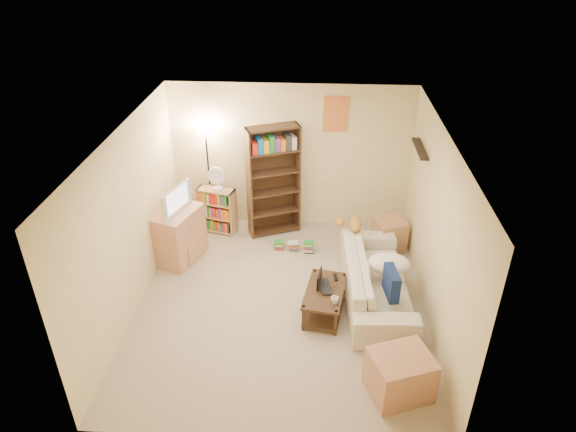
{
  "coord_description": "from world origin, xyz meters",
  "views": [
    {
      "loc": [
        0.46,
        -5.67,
        4.7
      ],
      "look_at": [
        0.06,
        0.63,
        1.05
      ],
      "focal_mm": 32.0,
      "sensor_mm": 36.0,
      "label": 1
    }
  ],
  "objects_px": {
    "sofa": "(376,279)",
    "side_table": "(389,234)",
    "end_cabinet": "(400,375)",
    "coffee_table": "(325,298)",
    "short_bookshelf": "(217,210)",
    "laptop": "(329,286)",
    "television": "(173,199)",
    "floor_lamp": "(207,151)",
    "mug": "(335,300)",
    "tv_stand": "(177,235)",
    "tabby_cat": "(353,223)",
    "tall_bookshelf": "(274,179)",
    "desk_fan": "(217,178)"
  },
  "relations": [
    {
      "from": "sofa",
      "to": "side_table",
      "type": "distance_m",
      "value": 1.35
    },
    {
      "from": "end_cabinet",
      "to": "coffee_table",
      "type": "bearing_deg",
      "value": 122.67
    },
    {
      "from": "end_cabinet",
      "to": "short_bookshelf",
      "type": "bearing_deg",
      "value": 128.54
    },
    {
      "from": "coffee_table",
      "to": "short_bookshelf",
      "type": "distance_m",
      "value": 2.76
    },
    {
      "from": "end_cabinet",
      "to": "laptop",
      "type": "bearing_deg",
      "value": 119.92
    },
    {
      "from": "television",
      "to": "end_cabinet",
      "type": "distance_m",
      "value": 4.11
    },
    {
      "from": "television",
      "to": "floor_lamp",
      "type": "distance_m",
      "value": 1.15
    },
    {
      "from": "mug",
      "to": "floor_lamp",
      "type": "relative_size",
      "value": 0.06
    },
    {
      "from": "tv_stand",
      "to": "floor_lamp",
      "type": "xyz_separation_m",
      "value": [
        0.33,
        1.05,
        0.98
      ]
    },
    {
      "from": "tabby_cat",
      "to": "tv_stand",
      "type": "xyz_separation_m",
      "value": [
        -2.71,
        -0.03,
        -0.3
      ]
    },
    {
      "from": "laptop",
      "to": "mug",
      "type": "relative_size",
      "value": 3.81
    },
    {
      "from": "tall_bookshelf",
      "to": "desk_fan",
      "type": "distance_m",
      "value": 0.93
    },
    {
      "from": "side_table",
      "to": "end_cabinet",
      "type": "height_order",
      "value": "end_cabinet"
    },
    {
      "from": "laptop",
      "to": "end_cabinet",
      "type": "bearing_deg",
      "value": -160.51
    },
    {
      "from": "tall_bookshelf",
      "to": "short_bookshelf",
      "type": "xyz_separation_m",
      "value": [
        -0.97,
        -0.05,
        -0.6
      ]
    },
    {
      "from": "television",
      "to": "side_table",
      "type": "xyz_separation_m",
      "value": [
        3.36,
        0.5,
        -0.81
      ]
    },
    {
      "from": "laptop",
      "to": "tall_bookshelf",
      "type": "relative_size",
      "value": 0.21
    },
    {
      "from": "tabby_cat",
      "to": "floor_lamp",
      "type": "distance_m",
      "value": 2.68
    },
    {
      "from": "laptop",
      "to": "short_bookshelf",
      "type": "xyz_separation_m",
      "value": [
        -1.89,
        1.99,
        -0.01
      ]
    },
    {
      "from": "mug",
      "to": "sofa",
      "type": "bearing_deg",
      "value": 47.56
    },
    {
      "from": "tall_bookshelf",
      "to": "short_bookshelf",
      "type": "relative_size",
      "value": 2.36
    },
    {
      "from": "coffee_table",
      "to": "mug",
      "type": "height_order",
      "value": "mug"
    },
    {
      "from": "coffee_table",
      "to": "mug",
      "type": "bearing_deg",
      "value": -56.05
    },
    {
      "from": "side_table",
      "to": "mug",
      "type": "bearing_deg",
      "value": -115.26
    },
    {
      "from": "sofa",
      "to": "tv_stand",
      "type": "height_order",
      "value": "tv_stand"
    },
    {
      "from": "mug",
      "to": "tall_bookshelf",
      "type": "relative_size",
      "value": 0.06
    },
    {
      "from": "tv_stand",
      "to": "coffee_table",
      "type": "bearing_deg",
      "value": -7.94
    },
    {
      "from": "tall_bookshelf",
      "to": "side_table",
      "type": "height_order",
      "value": "tall_bookshelf"
    },
    {
      "from": "laptop",
      "to": "side_table",
      "type": "relative_size",
      "value": 0.78
    },
    {
      "from": "floor_lamp",
      "to": "side_table",
      "type": "xyz_separation_m",
      "value": [
        3.02,
        -0.55,
        -1.15
      ]
    },
    {
      "from": "coffee_table",
      "to": "mug",
      "type": "relative_size",
      "value": 8.98
    },
    {
      "from": "sofa",
      "to": "laptop",
      "type": "bearing_deg",
      "value": 113.2
    },
    {
      "from": "floor_lamp",
      "to": "sofa",
      "type": "bearing_deg",
      "value": -34.43
    },
    {
      "from": "sofa",
      "to": "short_bookshelf",
      "type": "relative_size",
      "value": 2.75
    },
    {
      "from": "laptop",
      "to": "floor_lamp",
      "type": "height_order",
      "value": "floor_lamp"
    },
    {
      "from": "coffee_table",
      "to": "television",
      "type": "bearing_deg",
      "value": 161.92
    },
    {
      "from": "tall_bookshelf",
      "to": "coffee_table",
      "type": "bearing_deg",
      "value": -89.92
    },
    {
      "from": "sofa",
      "to": "desk_fan",
      "type": "bearing_deg",
      "value": 54.69
    },
    {
      "from": "mug",
      "to": "floor_lamp",
      "type": "bearing_deg",
      "value": 129.84
    },
    {
      "from": "mug",
      "to": "tv_stand",
      "type": "relative_size",
      "value": 0.12
    },
    {
      "from": "tall_bookshelf",
      "to": "end_cabinet",
      "type": "distance_m",
      "value": 3.89
    },
    {
      "from": "laptop",
      "to": "short_bookshelf",
      "type": "bearing_deg",
      "value": 33.13
    },
    {
      "from": "mug",
      "to": "television",
      "type": "relative_size",
      "value": 0.15
    },
    {
      "from": "tv_stand",
      "to": "sofa",
      "type": "bearing_deg",
      "value": 4.65
    },
    {
      "from": "laptop",
      "to": "side_table",
      "type": "bearing_deg",
      "value": -41.92
    },
    {
      "from": "coffee_table",
      "to": "sofa",
      "type": "bearing_deg",
      "value": 37.74
    },
    {
      "from": "tabby_cat",
      "to": "coffee_table",
      "type": "distance_m",
      "value": 1.37
    },
    {
      "from": "floor_lamp",
      "to": "television",
      "type": "bearing_deg",
      "value": -107.65
    },
    {
      "from": "floor_lamp",
      "to": "end_cabinet",
      "type": "relative_size",
      "value": 2.69
    },
    {
      "from": "tabby_cat",
      "to": "short_bookshelf",
      "type": "relative_size",
      "value": 0.62
    }
  ]
}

